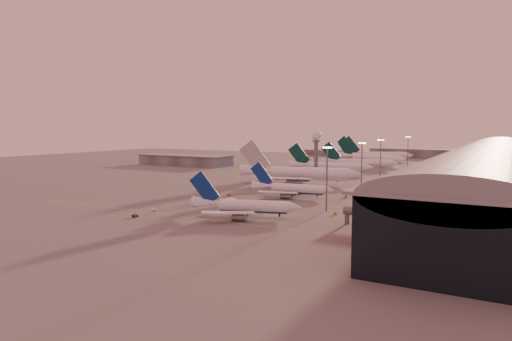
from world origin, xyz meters
The scene contains 26 objects.
ground centered at (0.00, 0.00, 0.00)m, with size 700.00×700.00×0.00m, color #605E5E.
taxiway_markings centered at (30.00, 56.00, 0.01)m, with size 180.00×185.25×0.02m.
terminal centered at (107.88, 110.09, 10.52)m, with size 57.00×362.00×23.04m.
hangar centered at (-120.00, 140.00, 4.32)m, with size 82.00×27.00×8.50m.
radar_tower centered at (5.00, 120.00, 20.95)m, with size 6.40×6.40×31.10m.
mast_a centered at (58.00, 0.00, 13.74)m, with size 3.60×0.56×25.00m.
mast_b centered at (55.00, 55.00, 13.74)m, with size 3.60×0.56×25.00m.
mast_c centered at (50.00, 110.00, 13.74)m, with size 3.60×0.56×25.00m.
mast_d centered at (48.00, 200.00, 13.74)m, with size 3.60×0.56×25.00m.
distant_horizon centered at (2.62, 325.14, 3.89)m, with size 165.00×37.50×9.00m.
narrowbody_near centered at (36.85, -24.14, 3.25)m, with size 39.99×31.45×16.04m.
narrowbody_mid centered at (31.31, 26.38, 3.17)m, with size 39.98×31.74×15.64m.
widebody_white centered at (14.71, 72.88, 4.26)m, with size 68.42×54.14×24.57m.
greentail_a centered at (11.27, 130.94, 3.69)m, with size 56.80×45.39×20.91m.
greentail_b centered at (18.60, 173.35, 3.64)m, with size 56.18×44.94×20.61m.
greentail_c centered at (13.86, 219.41, 4.25)m, with size 64.51×51.36×24.08m.
greentail_d centered at (9.32, 259.94, 4.15)m, with size 62.24×49.43×23.50m.
gsv_truck_a centered at (1.95, -32.77, 1.03)m, with size 5.12×2.22×2.01m.
gsv_tug_near centered at (3.28, -44.18, 0.56)m, with size 3.55×4.40×1.09m.
gsv_catering_a centered at (63.25, -4.49, 1.97)m, with size 5.15×3.07×3.95m.
gsv_tug_mid centered at (4.92, 14.06, 0.47)m, with size 3.19×3.74×0.92m.
gsv_truck_b centered at (53.77, 35.94, 1.27)m, with size 6.54×3.91×2.49m.
gsv_truck_c centered at (1.14, 63.05, 1.29)m, with size 6.25×5.69×2.52m.
gsv_catering_b centered at (65.42, 71.83, 1.81)m, with size 4.54×2.35×3.63m.
gsv_tug_far centered at (11.38, 100.87, 0.54)m, with size 3.73×4.28×1.05m.
gsv_truck_d centered at (-17.39, 131.77, 1.10)m, with size 2.85×5.60×2.15m.
Camera 1 is at (118.65, -161.14, 31.88)m, focal length 32.00 mm.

